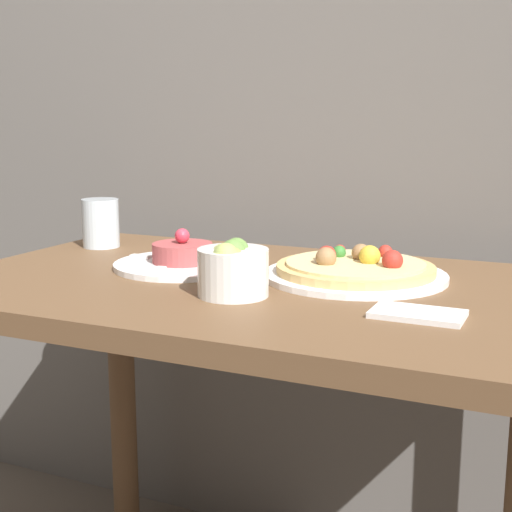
{
  "coord_description": "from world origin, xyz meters",
  "views": [
    {
      "loc": [
        0.47,
        -0.72,
        0.99
      ],
      "look_at": [
        0.0,
        0.32,
        0.77
      ],
      "focal_mm": 50.0,
      "sensor_mm": 36.0,
      "label": 1
    }
  ],
  "objects": [
    {
      "name": "tartare_plate",
      "position": [
        -0.16,
        0.36,
        0.74
      ],
      "size": [
        0.25,
        0.25,
        0.07
      ],
      "color": "white",
      "rests_on": "dining_table"
    },
    {
      "name": "pizza_plate",
      "position": [
        0.15,
        0.4,
        0.74
      ],
      "size": [
        0.3,
        0.3,
        0.06
      ],
      "color": "white",
      "rests_on": "dining_table"
    },
    {
      "name": "napkin",
      "position": [
        0.29,
        0.21,
        0.73
      ],
      "size": [
        0.12,
        0.07,
        0.01
      ],
      "color": "white",
      "rests_on": "dining_table"
    },
    {
      "name": "small_bowl",
      "position": [
        0.01,
        0.21,
        0.77
      ],
      "size": [
        0.11,
        0.11,
        0.09
      ],
      "color": "white",
      "rests_on": "dining_table"
    },
    {
      "name": "drinking_glass",
      "position": [
        -0.42,
        0.47,
        0.78
      ],
      "size": [
        0.08,
        0.08,
        0.1
      ],
      "color": "silver",
      "rests_on": "dining_table"
    },
    {
      "name": "dining_table",
      "position": [
        0.0,
        0.32,
        0.6
      ],
      "size": [
        1.03,
        0.64,
        0.73
      ],
      "color": "brown",
      "rests_on": "ground_plane"
    }
  ]
}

